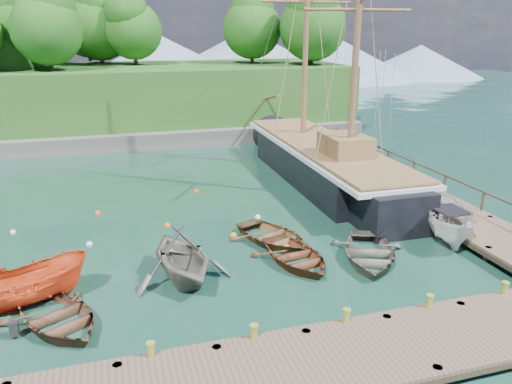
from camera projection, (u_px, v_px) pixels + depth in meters
ground at (242, 274)px, 19.84m from camera, size 160.00×160.00×0.00m
dock_near at (368, 353)px, 14.34m from camera, size 20.00×3.20×1.10m
dock_east at (400, 187)px, 29.20m from camera, size 3.20×24.00×1.10m
bollard_0 at (153, 374)px, 14.12m from camera, size 0.26×0.26×0.45m
bollard_1 at (254, 355)px, 14.93m from camera, size 0.26×0.26×0.45m
bollard_2 at (345, 338)px, 15.75m from camera, size 0.26×0.26×0.45m
bollard_3 at (427, 323)px, 16.57m from camera, size 0.26×0.26×0.45m
bollard_4 at (501, 309)px, 17.38m from camera, size 0.26×0.26×0.45m
rowboat_0 at (58, 325)px, 16.41m from camera, size 4.66×5.15×0.88m
rowboat_1 at (182, 280)px, 19.35m from camera, size 4.55×5.03×2.31m
rowboat_2 at (296, 263)px, 20.74m from camera, size 3.55×4.51×0.85m
rowboat_3 at (369, 260)px, 20.98m from camera, size 4.71×5.35×0.92m
rowboat_4 at (273, 243)px, 22.70m from camera, size 4.36×4.99×0.86m
motorboat_orange at (27, 305)px, 17.60m from camera, size 4.69×2.79×1.70m
cabin_boat_white at (446, 239)px, 23.12m from camera, size 3.67×5.28×1.91m
schooner at (323, 165)px, 31.50m from camera, size 4.80×25.73×18.56m
mooring_buoy_0 at (89, 245)px, 22.48m from camera, size 0.31×0.31×0.31m
mooring_buoy_1 at (167, 226)px, 24.59m from camera, size 0.33×0.33×0.33m
mooring_buoy_2 at (233, 236)px, 23.38m from camera, size 0.35×0.35×0.35m
mooring_buoy_3 at (258, 218)px, 25.64m from camera, size 0.31×0.31×0.31m
mooring_buoy_4 at (98, 214)px, 26.18m from camera, size 0.34×0.34×0.34m
mooring_buoy_5 at (197, 192)px, 29.64m from camera, size 0.35×0.35×0.35m
mooring_buoy_6 at (13, 233)px, 23.78m from camera, size 0.28×0.28×0.28m
mooring_buoy_7 at (286, 248)px, 22.19m from camera, size 0.35×0.35×0.35m
headland at (3, 73)px, 43.11m from camera, size 51.00×19.31×12.90m
distant_ridge at (157, 58)px, 83.28m from camera, size 117.00×40.00×10.00m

